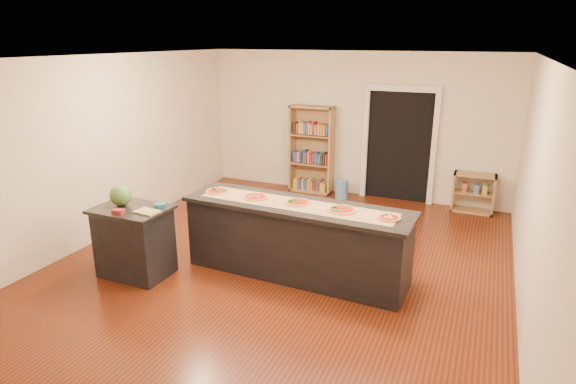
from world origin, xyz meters
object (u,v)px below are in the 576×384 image
at_px(watermelon, 120,196).
at_px(waste_bin, 342,189).
at_px(side_counter, 135,241).
at_px(bookshelf, 311,150).
at_px(low_shelf, 473,193).
at_px(kitchen_island, 296,240).

bearing_deg(watermelon, waste_bin, 67.00).
distance_m(side_counter, bookshelf, 4.44).
height_order(side_counter, waste_bin, side_counter).
bearing_deg(side_counter, watermelon, 172.80).
distance_m(bookshelf, watermelon, 4.44).
bearing_deg(side_counter, low_shelf, 47.80).
bearing_deg(kitchen_island, side_counter, -154.59).
height_order(kitchen_island, watermelon, watermelon).
bearing_deg(watermelon, side_counter, -7.63).
height_order(kitchen_island, low_shelf, kitchen_island).
height_order(kitchen_island, waste_bin, kitchen_island).
bearing_deg(waste_bin, kitchen_island, -83.39).
xyz_separation_m(low_shelf, watermelon, (-4.17, -4.31, 0.72)).
distance_m(side_counter, watermelon, 0.63).
relative_size(side_counter, watermelon, 3.52).
bearing_deg(watermelon, low_shelf, 45.98).
xyz_separation_m(side_counter, low_shelf, (3.99, 4.33, -0.12)).
xyz_separation_m(kitchen_island, bookshelf, (-1.10, 3.50, 0.38)).
relative_size(bookshelf, watermelon, 6.48).
relative_size(low_shelf, waste_bin, 1.93).
bearing_deg(bookshelf, kitchen_island, -72.60).
bearing_deg(watermelon, kitchen_island, 20.63).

